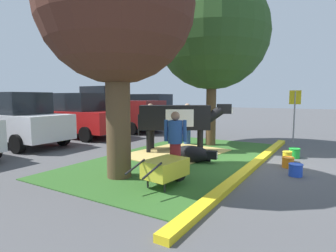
{
  "coord_description": "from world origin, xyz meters",
  "views": [
    {
      "loc": [
        -7.63,
        -2.02,
        1.85
      ],
      "look_at": [
        0.03,
        2.65,
        0.9
      ],
      "focal_mm": 29.4,
      "sensor_mm": 36.0,
      "label": 1
    }
  ],
  "objects": [
    {
      "name": "parking_sign",
      "position": [
        4.61,
        -0.59,
        1.49
      ],
      "size": [
        0.09,
        0.44,
        2.11
      ],
      "color": "#99999E",
      "rests_on": "ground"
    },
    {
      "name": "ground_plane",
      "position": [
        0.0,
        0.0,
        0.0
      ],
      "size": [
        80.0,
        80.0,
        0.0
      ],
      "primitive_type": "plane",
      "color": "#4C4C4F"
    },
    {
      "name": "bucket_blue",
      "position": [
        -0.68,
        -1.3,
        0.15
      ],
      "size": [
        0.33,
        0.33,
        0.29
      ],
      "color": "blue",
      "rests_on": "ground"
    },
    {
      "name": "person_visitor_near",
      "position": [
        0.26,
        3.52,
        0.87
      ],
      "size": [
        0.53,
        0.34,
        1.62
      ],
      "color": "black",
      "rests_on": "ground"
    },
    {
      "name": "bucket_green",
      "position": [
        1.38,
        -1.03,
        0.16
      ],
      "size": [
        0.33,
        0.33,
        0.3
      ],
      "color": "green",
      "rests_on": "ground"
    },
    {
      "name": "hatchback_white",
      "position": [
        -1.75,
        8.28,
        0.98
      ],
      "size": [
        2.1,
        4.44,
        2.02
      ],
      "color": "silver",
      "rests_on": "ground"
    },
    {
      "name": "grass_island",
      "position": [
        -0.4,
        1.96,
        0.01
      ],
      "size": [
        7.77,
        4.11,
        0.02
      ],
      "primitive_type": "cube",
      "color": "#2D5B23",
      "rests_on": "ground"
    },
    {
      "name": "shade_tree_right",
      "position": [
        2.12,
        2.02,
        4.18
      ],
      "size": [
        4.15,
        4.15,
        6.27
      ],
      "color": "brown",
      "rests_on": "ground"
    },
    {
      "name": "person_handler",
      "position": [
        1.76,
        2.84,
        0.86
      ],
      "size": [
        0.34,
        0.53,
        1.6
      ],
      "color": "#23478C",
      "rests_on": "ground"
    },
    {
      "name": "shade_tree_left",
      "position": [
        -2.93,
        2.16,
        3.81
      ],
      "size": [
        3.44,
        3.44,
        5.57
      ],
      "color": "brown",
      "rests_on": "ground"
    },
    {
      "name": "curb_yellow",
      "position": [
        -0.4,
        -0.25,
        0.06
      ],
      "size": [
        8.97,
        0.24,
        0.12
      ],
      "primitive_type": "cube",
      "color": "yellow",
      "rests_on": "ground"
    },
    {
      "name": "sedan_red",
      "position": [
        1.0,
        8.11,
        0.98
      ],
      "size": [
        2.1,
        4.44,
        2.02
      ],
      "color": "red",
      "rests_on": "ground"
    },
    {
      "name": "bucket_orange",
      "position": [
        0.07,
        -1.03,
        0.15
      ],
      "size": [
        0.32,
        0.32,
        0.28
      ],
      "color": "orange",
      "rests_on": "ground"
    },
    {
      "name": "cow_holstein",
      "position": [
        0.34,
        2.46,
        1.16
      ],
      "size": [
        2.0,
        2.84,
        1.61
      ],
      "color": "black",
      "rests_on": "ground"
    },
    {
      "name": "wheelbarrow",
      "position": [
        -2.92,
        0.89,
        0.39
      ],
      "size": [
        1.62,
        0.7,
        0.63
      ],
      "color": "gold",
      "rests_on": "ground"
    },
    {
      "name": "hay_bedding",
      "position": [
        0.03,
        2.35,
        0.03
      ],
      "size": [
        3.47,
        2.77,
        0.04
      ],
      "primitive_type": "cube",
      "rotation": [
        0.0,
        0.0,
        -0.12
      ],
      "color": "tan",
      "rests_on": "ground"
    },
    {
      "name": "calf_lying",
      "position": [
        -0.74,
        1.38,
        0.24
      ],
      "size": [
        0.68,
        1.33,
        0.48
      ],
      "color": "black",
      "rests_on": "ground"
    },
    {
      "name": "bucket_yellow",
      "position": [
        0.72,
        -0.91,
        0.16
      ],
      "size": [
        0.27,
        0.27,
        0.31
      ],
      "color": "yellow",
      "rests_on": "ground"
    },
    {
      "name": "pickup_truck_maroon",
      "position": [
        3.71,
        8.25,
        1.11
      ],
      "size": [
        2.31,
        5.44,
        2.42
      ],
      "color": "maroon",
      "rests_on": "ground"
    },
    {
      "name": "person_visitor_far",
      "position": [
        -2.1,
        1.15,
        0.81
      ],
      "size": [
        0.34,
        0.5,
        1.51
      ],
      "color": "maroon",
      "rests_on": "ground"
    },
    {
      "name": "sedan_blue",
      "position": [
        6.51,
        7.83,
        0.98
      ],
      "size": [
        2.1,
        4.44,
        2.02
      ],
      "color": "navy",
      "rests_on": "ground"
    }
  ]
}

